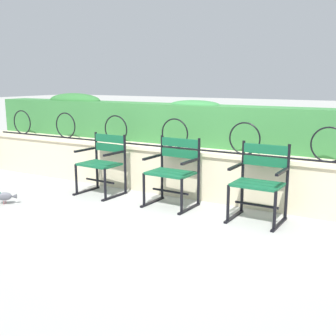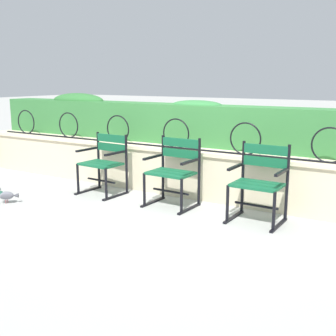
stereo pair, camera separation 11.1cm
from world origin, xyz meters
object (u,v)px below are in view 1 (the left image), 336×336
object	(u,v)px
pigeon_near_chairs	(5,196)
park_chair_centre	(173,170)
park_chair_left	(103,162)
park_chair_right	(260,181)

from	to	relation	value
pigeon_near_chairs	park_chair_centre	bearing A→B (deg)	29.60
park_chair_left	park_chair_right	distance (m)	2.30
park_chair_right	pigeon_near_chairs	bearing A→B (deg)	-160.70
park_chair_centre	park_chair_right	bearing A→B (deg)	-0.81
park_chair_left	park_chair_centre	xyz separation A→B (m)	(1.15, 0.01, 0.01)
park_chair_left	pigeon_near_chairs	world-z (taller)	park_chair_left
park_chair_left	park_chair_centre	distance (m)	1.15
park_chair_centre	pigeon_near_chairs	xyz separation A→B (m)	(-1.93, -1.09, -0.36)
park_chair_left	pigeon_near_chairs	xyz separation A→B (m)	(-0.77, -1.09, -0.35)
park_chair_left	park_chair_centre	bearing A→B (deg)	0.31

